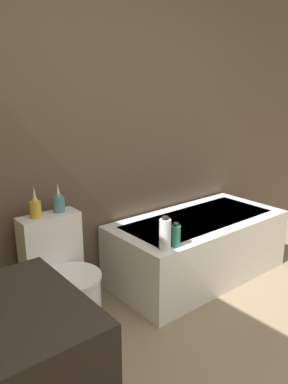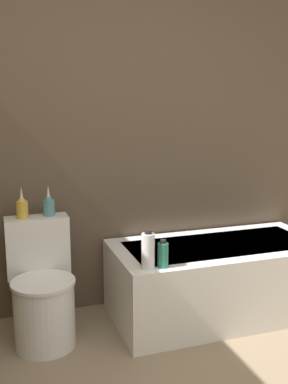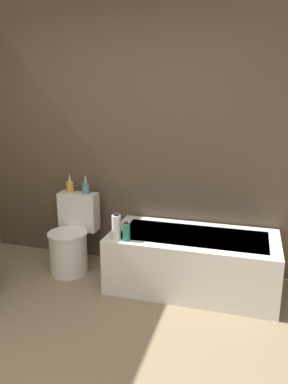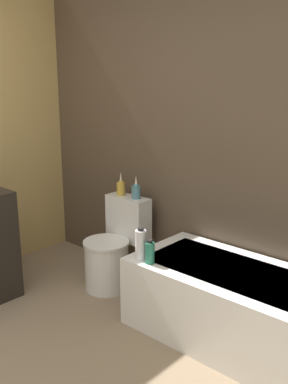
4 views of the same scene
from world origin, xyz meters
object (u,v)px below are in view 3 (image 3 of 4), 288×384
at_px(bathtub, 192,261).
at_px(shampoo_bottle_short, 126,232).
at_px(vase_silver, 86,187).
at_px(shampoo_bottle_tall, 116,227).
at_px(vase_gold, 70,186).
at_px(toilet, 72,239).

distance_m(bathtub, shampoo_bottle_short, 0.68).
xyz_separation_m(vase_silver, shampoo_bottle_tall, (0.50, -0.49, -0.20)).
distance_m(vase_silver, shampoo_bottle_short, 0.81).
bearing_deg(vase_gold, bathtub, -8.97).
height_order(toilet, vase_gold, vase_gold).
xyz_separation_m(toilet, vase_silver, (0.08, 0.19, 0.50)).
bearing_deg(shampoo_bottle_short, shampoo_bottle_tall, 175.74).
bearing_deg(vase_gold, shampoo_bottle_tall, -35.58).
relative_size(shampoo_bottle_tall, shampoo_bottle_short, 1.38).
distance_m(vase_gold, vase_silver, 0.17).
bearing_deg(bathtub, toilet, 178.92).
relative_size(vase_gold, shampoo_bottle_tall, 0.88).
bearing_deg(vase_silver, vase_gold, -175.94).
distance_m(toilet, shampoo_bottle_short, 0.79).
bearing_deg(toilet, shampoo_bottle_short, -24.24).
distance_m(bathtub, shampoo_bottle_tall, 0.77).
height_order(bathtub, toilet, toilet).
relative_size(bathtub, toilet, 1.99).
xyz_separation_m(toilet, vase_gold, (-0.08, 0.18, 0.50)).
relative_size(toilet, vase_gold, 3.64).
height_order(vase_silver, shampoo_bottle_short, vase_silver).
relative_size(vase_gold, shampoo_bottle_short, 1.21).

